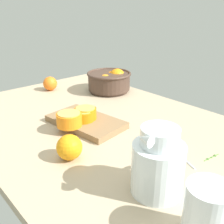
% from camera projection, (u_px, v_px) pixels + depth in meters
% --- Properties ---
extents(ground_plane, '(1.26, 0.83, 0.03)m').
position_uv_depth(ground_plane, '(102.00, 128.00, 0.97)').
color(ground_plane, tan).
extents(fruit_bowl, '(0.22, 0.22, 0.11)m').
position_uv_depth(fruit_bowl, '(109.00, 81.00, 1.31)').
color(fruit_bowl, '#473328').
rests_on(fruit_bowl, ground_plane).
extents(juice_pitcher, '(0.12, 0.17, 0.17)m').
position_uv_depth(juice_pitcher, '(158.00, 168.00, 0.60)').
color(juice_pitcher, white).
rests_on(juice_pitcher, ground_plane).
extents(juice_glass, '(0.09, 0.09, 0.12)m').
position_uv_depth(juice_glass, '(206.00, 216.00, 0.48)').
color(juice_glass, white).
rests_on(juice_glass, ground_plane).
extents(cutting_board, '(0.30, 0.19, 0.02)m').
position_uv_depth(cutting_board, '(86.00, 122.00, 0.96)').
color(cutting_board, olive).
rests_on(cutting_board, ground_plane).
extents(orange_half_0, '(0.08, 0.08, 0.04)m').
position_uv_depth(orange_half_0, '(86.00, 113.00, 0.95)').
color(orange_half_0, orange).
rests_on(orange_half_0, cutting_board).
extents(orange_half_1, '(0.09, 0.09, 0.05)m').
position_uv_depth(orange_half_1, '(69.00, 119.00, 0.89)').
color(orange_half_1, orange).
rests_on(orange_half_1, cutting_board).
extents(orange_half_2, '(0.08, 0.08, 0.04)m').
position_uv_depth(orange_half_2, '(83.00, 115.00, 0.94)').
color(orange_half_2, orange).
rests_on(orange_half_2, cutting_board).
extents(loose_orange_0, '(0.07, 0.07, 0.07)m').
position_uv_depth(loose_orange_0, '(69.00, 147.00, 0.74)').
color(loose_orange_0, orange).
rests_on(loose_orange_0, ground_plane).
extents(loose_orange_1, '(0.07, 0.07, 0.07)m').
position_uv_depth(loose_orange_1, '(50.00, 84.00, 1.33)').
color(loose_orange_1, orange).
rests_on(loose_orange_1, ground_plane).
extents(spoon, '(0.13, 0.07, 0.01)m').
position_uv_depth(spoon, '(176.00, 151.00, 0.78)').
color(spoon, silver).
rests_on(spoon, ground_plane).
extents(herb_sprig_0, '(0.01, 0.07, 0.01)m').
position_uv_depth(herb_sprig_0, '(212.00, 157.00, 0.76)').
color(herb_sprig_0, '#4E8333').
rests_on(herb_sprig_0, ground_plane).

